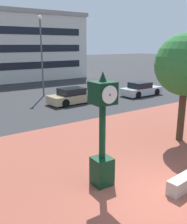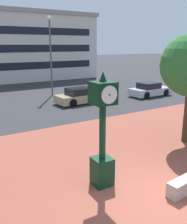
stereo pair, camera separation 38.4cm
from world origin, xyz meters
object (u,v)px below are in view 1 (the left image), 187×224
Objects in this scene: plaza_tree at (186,66)px; car_street_far at (73,96)px; street_clock at (102,133)px; street_lamp_post at (41,49)px; car_street_mid at (141,90)px.

plaza_tree is 1.19× the size of car_street_far.
car_street_far is (5.59, 11.49, -1.30)m from street_clock.
street_lamp_post reaches higher than car_street_far.
car_street_far is at bearing -79.79° from street_lamp_post.
plaza_tree is 10.71m from car_street_far.
street_lamp_post is at bearing -173.15° from car_street_far.
street_lamp_post reaches higher than car_street_mid.
street_lamp_post is at bearing 94.39° from plaza_tree.
car_street_far is at bearing 65.89° from street_clock.
street_lamp_post reaches higher than plaza_tree.
street_clock is 12.85m from car_street_far.
car_street_mid is 0.92× the size of car_street_far.
street_clock is 16.66m from street_lamp_post.
street_lamp_post is at bearing 74.81° from street_clock.
car_street_mid is (6.61, 9.42, -3.13)m from plaza_tree.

